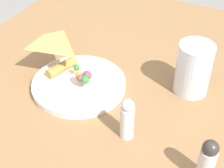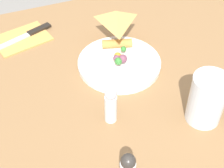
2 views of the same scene
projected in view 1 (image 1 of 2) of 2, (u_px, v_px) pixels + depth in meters
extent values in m
cube|color=olive|center=(96.00, 100.00, 0.80)|extent=(1.13, 0.84, 0.03)
cube|color=#4C3823|center=(81.00, 65.00, 1.51)|extent=(0.06, 0.06, 0.67)
cylinder|color=white|center=(79.00, 84.00, 0.81)|extent=(0.22, 0.22, 0.02)
torus|color=white|center=(79.00, 81.00, 0.81)|extent=(0.21, 0.21, 0.01)
pyramid|color=#DBA351|center=(77.00, 78.00, 0.80)|extent=(0.12, 0.13, 0.02)
cylinder|color=#C68942|center=(62.00, 67.00, 0.83)|extent=(0.09, 0.05, 0.02)
sphere|color=#388433|center=(77.00, 68.00, 0.81)|extent=(0.02, 0.02, 0.02)
sphere|color=#7A4256|center=(80.00, 78.00, 0.78)|extent=(0.02, 0.02, 0.02)
sphere|color=orange|center=(78.00, 77.00, 0.78)|extent=(0.02, 0.02, 0.02)
sphere|color=#7A4256|center=(87.00, 76.00, 0.78)|extent=(0.02, 0.02, 0.02)
sphere|color=#7A4256|center=(80.00, 75.00, 0.79)|extent=(0.02, 0.02, 0.02)
sphere|color=#388433|center=(85.00, 80.00, 0.77)|extent=(0.02, 0.02, 0.02)
cylinder|color=white|center=(193.00, 69.00, 0.77)|extent=(0.08, 0.08, 0.12)
cylinder|color=white|center=(192.00, 78.00, 0.79)|extent=(0.07, 0.07, 0.07)
torus|color=white|center=(198.00, 46.00, 0.73)|extent=(0.08, 0.08, 0.00)
cylinder|color=white|center=(127.00, 122.00, 0.67)|extent=(0.03, 0.03, 0.07)
sphere|color=silver|center=(128.00, 106.00, 0.65)|extent=(0.03, 0.03, 0.03)
cylinder|color=silver|center=(206.00, 165.00, 0.60)|extent=(0.03, 0.03, 0.07)
sphere|color=#38332D|center=(211.00, 148.00, 0.57)|extent=(0.03, 0.03, 0.03)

